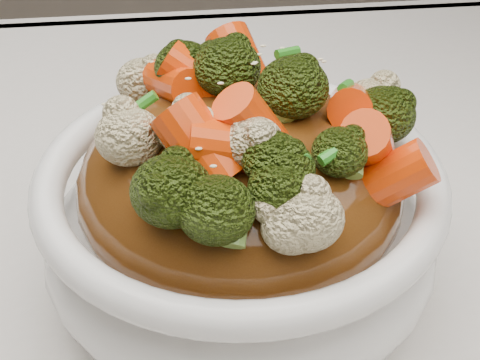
{
  "coord_description": "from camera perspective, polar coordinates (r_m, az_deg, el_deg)",
  "views": [
    {
      "loc": [
        -0.05,
        -0.27,
        1.05
      ],
      "look_at": [
        -0.02,
        0.03,
        0.82
      ],
      "focal_mm": 55.0,
      "sensor_mm": 36.0,
      "label": 1
    }
  ],
  "objects": [
    {
      "name": "carrots",
      "position": [
        0.34,
        0.0,
        7.71
      ],
      "size": [
        0.19,
        0.19,
        0.05
      ],
      "primitive_type": null,
      "rotation": [
        0.0,
        0.0,
        0.17
      ],
      "color": "#EA4007",
      "rests_on": "sauce_base"
    },
    {
      "name": "sauce_base",
      "position": [
        0.38,
        0.0,
        -0.35
      ],
      "size": [
        0.19,
        0.19,
        0.09
      ],
      "primitive_type": "ellipsoid",
      "rotation": [
        0.0,
        0.0,
        0.17
      ],
      "color": "#512B0D",
      "rests_on": "bowl"
    },
    {
      "name": "bowl",
      "position": [
        0.4,
        0.0,
        -3.67
      ],
      "size": [
        0.24,
        0.24,
        0.08
      ],
      "primitive_type": null,
      "rotation": [
        0.0,
        0.0,
        0.17
      ],
      "color": "white",
      "rests_on": "tablecloth"
    },
    {
      "name": "scallions",
      "position": [
        0.34,
        -0.0,
        7.85
      ],
      "size": [
        0.15,
        0.15,
        0.02
      ],
      "primitive_type": null,
      "rotation": [
        0.0,
        0.0,
        0.17
      ],
      "color": "#277F1D",
      "rests_on": "sauce_base"
    },
    {
      "name": "tablecloth",
      "position": [
        0.42,
        3.42,
        -12.72
      ],
      "size": [
        1.2,
        0.8,
        0.04
      ],
      "primitive_type": "cube",
      "color": "silver",
      "rests_on": "dining_table"
    },
    {
      "name": "cauliflower",
      "position": [
        0.35,
        0.0,
        7.29
      ],
      "size": [
        0.19,
        0.19,
        0.03
      ],
      "primitive_type": null,
      "rotation": [
        0.0,
        0.0,
        0.17
      ],
      "color": "beige",
      "rests_on": "sauce_base"
    },
    {
      "name": "broccoli",
      "position": [
        0.34,
        0.0,
        7.57
      ],
      "size": [
        0.19,
        0.19,
        0.04
      ],
      "primitive_type": null,
      "rotation": [
        0.0,
        0.0,
        0.17
      ],
      "color": "black",
      "rests_on": "sauce_base"
    },
    {
      "name": "sesame_seeds",
      "position": [
        0.34,
        0.0,
        7.85
      ],
      "size": [
        0.17,
        0.17,
        0.01
      ],
      "primitive_type": null,
      "rotation": [
        0.0,
        0.0,
        0.17
      ],
      "color": "beige",
      "rests_on": "sauce_base"
    }
  ]
}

